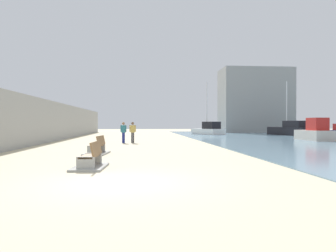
{
  "coord_description": "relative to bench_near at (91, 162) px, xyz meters",
  "views": [
    {
      "loc": [
        0.58,
        -8.98,
        1.66
      ],
      "look_at": [
        2.4,
        12.32,
        1.46
      ],
      "focal_mm": 34.49,
      "sensor_mm": 36.0,
      "label": 1
    }
  ],
  "objects": [
    {
      "name": "ground_plane",
      "position": [
        1.24,
        14.97,
        -0.23
      ],
      "size": [
        120.0,
        120.0,
        0.0
      ],
      "primitive_type": "plane",
      "color": "beige"
    },
    {
      "name": "seawall",
      "position": [
        -6.26,
        14.97,
        1.56
      ],
      "size": [
        0.8,
        64.0,
        3.59
      ],
      "primitive_type": "cube",
      "color": "#9E9E99",
      "rests_on": "ground"
    },
    {
      "name": "bench_near",
      "position": [
        0.0,
        0.0,
        0.0
      ],
      "size": [
        1.22,
        2.16,
        0.98
      ],
      "color": "#9E9E99",
      "rests_on": "ground"
    },
    {
      "name": "bench_far",
      "position": [
        -0.48,
        5.42,
        0.0
      ],
      "size": [
        1.3,
        2.2,
        0.98
      ],
      "color": "#9E9E99",
      "rests_on": "ground"
    },
    {
      "name": "person_walking",
      "position": [
        0.42,
        14.84,
        0.78
      ],
      "size": [
        0.5,
        0.28,
        1.73
      ],
      "color": "navy",
      "rests_on": "ground"
    },
    {
      "name": "person_standing",
      "position": [
        1.18,
        14.75,
        0.78
      ],
      "size": [
        0.53,
        0.23,
        1.74
      ],
      "color": "#333338",
      "rests_on": "ground"
    },
    {
      "name": "boat_outer",
      "position": [
        11.46,
        32.87,
        0.48
      ],
      "size": [
        4.38,
        5.44,
        7.42
      ],
      "color": "white",
      "rests_on": "water_bay"
    },
    {
      "name": "boat_nearest",
      "position": [
        18.07,
        16.84,
        0.56
      ],
      "size": [
        1.82,
        4.18,
        2.1
      ],
      "color": "beige",
      "rests_on": "water_bay"
    },
    {
      "name": "boat_mid_bay",
      "position": [
        21.29,
        28.72,
        0.54
      ],
      "size": [
        2.9,
        7.76,
        7.17
      ],
      "color": "black",
      "rests_on": "water_bay"
    },
    {
      "name": "harbor_building",
      "position": [
        21.85,
        42.97,
        5.31
      ],
      "size": [
        12.0,
        6.0,
        11.08
      ],
      "primitive_type": "cube",
      "color": "gray",
      "rests_on": "ground"
    }
  ]
}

